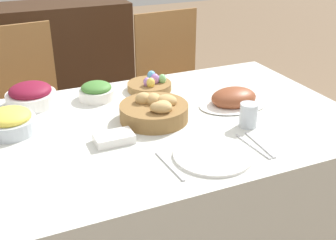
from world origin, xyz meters
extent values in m
cube|color=silver|center=(0.00, 0.00, 0.38)|extent=(1.53, 0.99, 0.75)
cylinder|color=olive|center=(-0.61, 0.55, 0.21)|extent=(0.03, 0.03, 0.42)
cylinder|color=olive|center=(-0.23, 0.59, 0.21)|extent=(0.03, 0.03, 0.42)
cylinder|color=olive|center=(-0.27, 0.98, 0.21)|extent=(0.03, 0.03, 0.42)
cube|color=olive|center=(-0.44, 0.77, 0.43)|extent=(0.46, 0.46, 0.02)
cube|color=olive|center=(-0.46, 0.96, 0.71)|extent=(0.42, 0.06, 0.53)
cylinder|color=olive|center=(0.27, 0.56, 0.21)|extent=(0.03, 0.03, 0.42)
cylinder|color=olive|center=(0.66, 0.59, 0.21)|extent=(0.03, 0.03, 0.42)
cylinder|color=olive|center=(0.24, 0.94, 0.21)|extent=(0.03, 0.03, 0.42)
cylinder|color=olive|center=(0.63, 0.97, 0.21)|extent=(0.03, 0.03, 0.42)
cube|color=olive|center=(0.45, 0.77, 0.43)|extent=(0.45, 0.45, 0.02)
cube|color=olive|center=(0.43, 0.97, 0.71)|extent=(0.42, 0.05, 0.53)
cube|color=#3D2616|center=(-0.29, 1.75, 0.46)|extent=(1.42, 0.44, 0.92)
cylinder|color=olive|center=(-0.03, 0.03, 0.78)|extent=(0.27, 0.27, 0.07)
ellipsoid|color=tan|center=(-0.06, 0.07, 0.83)|extent=(0.08, 0.07, 0.05)
ellipsoid|color=tan|center=(-0.02, 0.05, 0.83)|extent=(0.08, 0.08, 0.06)
ellipsoid|color=tan|center=(0.02, 0.02, 0.83)|extent=(0.11, 0.10, 0.05)
ellipsoid|color=tan|center=(-0.02, -0.04, 0.83)|extent=(0.09, 0.08, 0.06)
ellipsoid|color=tan|center=(-0.03, -0.05, 0.84)|extent=(0.10, 0.09, 0.05)
cylinder|color=olive|center=(0.07, 0.33, 0.77)|extent=(0.20, 0.20, 0.03)
ellipsoid|color=#B27AD1|center=(0.10, 0.32, 0.81)|extent=(0.04, 0.04, 0.05)
ellipsoid|color=#B27AD1|center=(0.05, 0.30, 0.80)|extent=(0.04, 0.04, 0.04)
ellipsoid|color=#F4D151|center=(0.06, 0.29, 0.80)|extent=(0.04, 0.04, 0.05)
ellipsoid|color=#60B2E0|center=(0.10, 0.36, 0.81)|extent=(0.04, 0.04, 0.05)
ellipsoid|color=#F4D151|center=(0.10, 0.37, 0.80)|extent=(0.04, 0.04, 0.05)
ellipsoid|color=#7FCC7A|center=(0.13, 0.31, 0.80)|extent=(0.04, 0.04, 0.05)
ellipsoid|color=white|center=(0.34, 0.03, 0.76)|extent=(0.31, 0.22, 0.01)
ellipsoid|color=brown|center=(0.34, 0.03, 0.79)|extent=(0.20, 0.15, 0.08)
cylinder|color=white|center=(-0.18, 0.33, 0.78)|extent=(0.16, 0.16, 0.05)
ellipsoid|color=#478438|center=(-0.18, 0.33, 0.81)|extent=(0.13, 0.13, 0.05)
cylinder|color=silver|center=(-0.56, 0.14, 0.78)|extent=(0.19, 0.19, 0.06)
ellipsoid|color=#F4DB4C|center=(-0.56, 0.14, 0.82)|extent=(0.16, 0.16, 0.06)
cylinder|color=white|center=(-0.45, 0.37, 0.78)|extent=(0.21, 0.21, 0.06)
ellipsoid|color=maroon|center=(-0.45, 0.37, 0.82)|extent=(0.18, 0.18, 0.06)
cylinder|color=white|center=(0.05, -0.32, 0.76)|extent=(0.27, 0.27, 0.01)
cube|color=#B7B7BC|center=(-0.11, -0.32, 0.75)|extent=(0.02, 0.19, 0.00)
cube|color=#B7B7BC|center=(0.21, -0.32, 0.75)|extent=(0.02, 0.19, 0.00)
cube|color=#B7B7BC|center=(0.24, -0.32, 0.75)|extent=(0.02, 0.19, 0.00)
cylinder|color=silver|center=(0.28, -0.17, 0.80)|extent=(0.07, 0.07, 0.09)
cube|color=white|center=(-0.23, -0.09, 0.77)|extent=(0.14, 0.09, 0.03)
camera|label=1|loc=(-0.58, -1.37, 1.48)|focal=45.00mm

